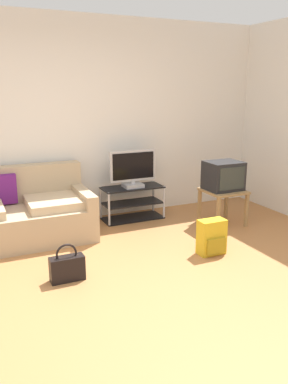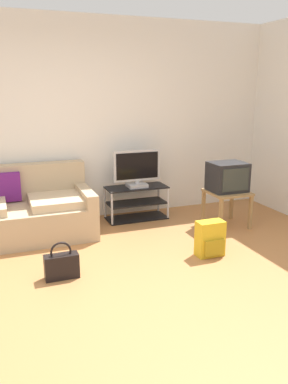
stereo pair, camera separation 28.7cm
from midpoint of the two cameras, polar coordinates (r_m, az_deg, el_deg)
The scene contains 9 objects.
ground_plane at distance 3.53m, azimuth -4.60°, elevation -15.85°, with size 9.00×9.80×0.02m, color #B27542.
wall_back at distance 5.43m, azimuth -13.93°, elevation 9.74°, with size 9.00×0.10×2.70m, color silver.
couch at distance 5.04m, azimuth -19.61°, elevation -3.13°, with size 1.77×0.94×0.84m.
tv_stand at distance 5.54m, azimuth -3.16°, elevation -1.57°, with size 0.84×0.37×0.46m.
flat_tv at distance 5.40m, azimuth -3.14°, elevation 3.28°, with size 0.66×0.22×0.51m.
side_table at distance 5.35m, azimuth 9.78°, elevation -0.52°, with size 0.50×0.50×0.48m.
crt_tv at distance 5.30m, azimuth 9.80°, elevation 2.32°, with size 0.46×0.39×0.37m.
backpack at distance 4.43m, azimuth 7.85°, elevation -6.48°, with size 0.30×0.24×0.39m.
handbag at distance 3.93m, azimuth -13.06°, elevation -10.54°, with size 0.33×0.13×0.37m.
Camera 1 is at (-1.14, -2.81, 1.78)m, focal length 37.19 mm.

